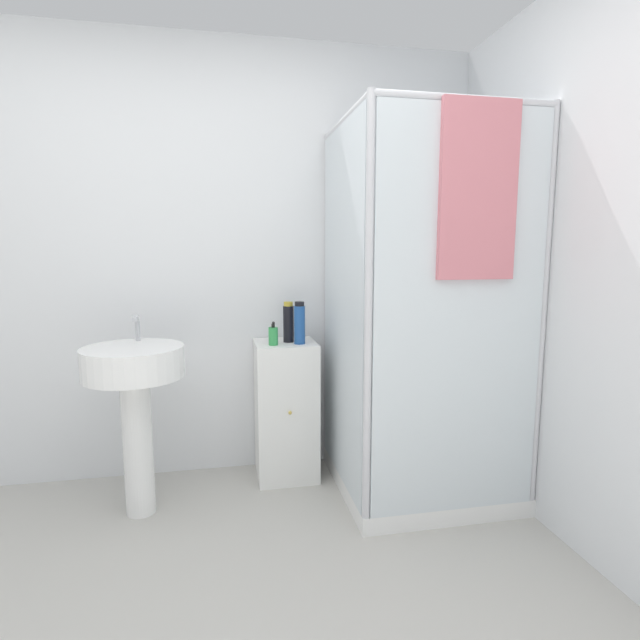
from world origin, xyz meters
name	(u,v)px	position (x,y,z in m)	size (l,w,h in m)	color
wall_back	(191,263)	(0.00, 1.70, 1.25)	(6.40, 0.06, 2.50)	silver
shower_enclosure	(416,395)	(1.17, 1.14, 0.56)	(0.89, 0.92, 1.99)	white
vanity_cabinet	(286,410)	(0.52, 1.50, 0.40)	(0.34, 0.36, 0.80)	white
sink	(135,387)	(-0.27, 1.22, 0.66)	(0.49, 0.49, 0.99)	white
soap_dispenser	(273,336)	(0.44, 1.42, 0.85)	(0.05, 0.05, 0.13)	green
shampoo_bottle_tall_black	(288,323)	(0.53, 1.49, 0.91)	(0.06, 0.06, 0.23)	black
shampoo_bottle_blue	(300,323)	(0.59, 1.43, 0.92)	(0.06, 0.06, 0.24)	#1E4C93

